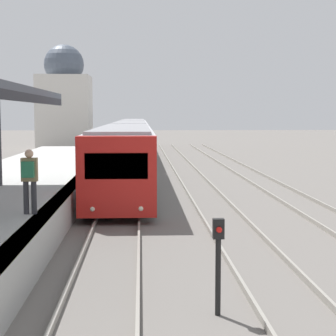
% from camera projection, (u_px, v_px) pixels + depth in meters
% --- Properties ---
extents(person_on_platform, '(0.40, 0.40, 1.66)m').
position_uv_depth(person_on_platform, '(29.00, 176.00, 14.30)').
color(person_on_platform, '#2D2D33').
rests_on(person_on_platform, station_platform).
extents(train_near, '(2.61, 49.99, 3.02)m').
position_uv_depth(train_near, '(131.00, 139.00, 42.81)').
color(train_near, red).
rests_on(train_near, ground_plane).
extents(signal_post_near, '(0.20, 0.21, 1.76)m').
position_uv_depth(signal_post_near, '(218.00, 256.00, 10.00)').
color(signal_post_near, black).
rests_on(signal_post_near, ground_plane).
extents(distant_domed_building, '(5.26, 5.26, 10.63)m').
position_uv_depth(distant_domed_building, '(65.00, 101.00, 57.37)').
color(distant_domed_building, silver).
rests_on(distant_domed_building, ground_plane).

